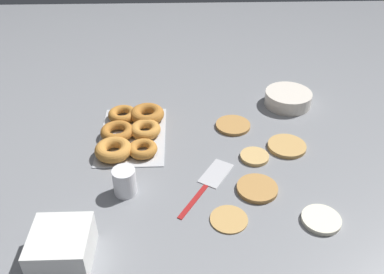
# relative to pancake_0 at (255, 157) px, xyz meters

# --- Properties ---
(ground_plane) EXTENTS (3.00, 3.00, 0.00)m
(ground_plane) POSITION_rel_pancake_0_xyz_m (0.01, -0.12, -0.01)
(ground_plane) COLOR gray
(pancake_0) EXTENTS (0.09, 0.09, 0.01)m
(pancake_0) POSITION_rel_pancake_0_xyz_m (0.00, 0.00, 0.00)
(pancake_0) COLOR tan
(pancake_0) RESTS_ON ground_plane
(pancake_1) EXTENTS (0.12, 0.12, 0.01)m
(pancake_1) POSITION_rel_pancake_0_xyz_m (-0.17, -0.05, -0.00)
(pancake_1) COLOR #B27F42
(pancake_1) RESTS_ON ground_plane
(pancake_2) EXTENTS (0.11, 0.11, 0.01)m
(pancake_2) POSITION_rel_pancake_0_xyz_m (0.14, -0.01, 0.00)
(pancake_2) COLOR #B27F42
(pancake_2) RESTS_ON ground_plane
(pancake_3) EXTENTS (0.10, 0.10, 0.01)m
(pancake_3) POSITION_rel_pancake_0_xyz_m (0.26, 0.13, 0.00)
(pancake_3) COLOR silver
(pancake_3) RESTS_ON ground_plane
(pancake_4) EXTENTS (0.12, 0.12, 0.01)m
(pancake_4) POSITION_rel_pancake_0_xyz_m (-0.05, 0.11, 0.00)
(pancake_4) COLOR tan
(pancake_4) RESTS_ON ground_plane
(pancake_5) EXTENTS (0.10, 0.10, 0.01)m
(pancake_5) POSITION_rel_pancake_0_xyz_m (0.25, -0.10, -0.00)
(pancake_5) COLOR tan
(pancake_5) RESTS_ON ground_plane
(donut_tray) EXTENTS (0.32, 0.21, 0.04)m
(donut_tray) POSITION_rel_pancake_0_xyz_m (-0.13, -0.38, 0.01)
(donut_tray) COLOR silver
(donut_tray) RESTS_ON ground_plane
(batter_bowl) EXTENTS (0.17, 0.17, 0.05)m
(batter_bowl) POSITION_rel_pancake_0_xyz_m (-0.31, 0.17, 0.02)
(batter_bowl) COLOR silver
(batter_bowl) RESTS_ON ground_plane
(container_stack) EXTENTS (0.13, 0.13, 0.08)m
(container_stack) POSITION_rel_pancake_0_xyz_m (0.35, -0.49, 0.04)
(container_stack) COLOR white
(container_stack) RESTS_ON ground_plane
(paper_cup) EXTENTS (0.06, 0.06, 0.08)m
(paper_cup) POSITION_rel_pancake_0_xyz_m (0.14, -0.37, 0.03)
(paper_cup) COLOR white
(paper_cup) RESTS_ON ground_plane
(spatula) EXTENTS (0.24, 0.17, 0.01)m
(spatula) POSITION_rel_pancake_0_xyz_m (0.09, -0.14, -0.00)
(spatula) COLOR maroon
(spatula) RESTS_ON ground_plane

